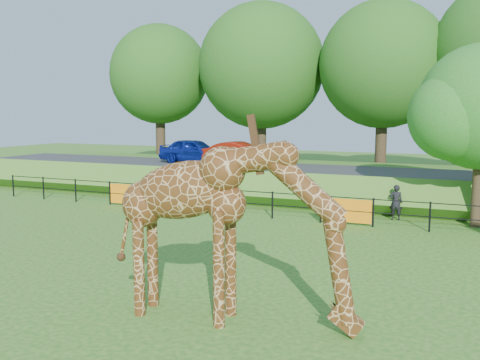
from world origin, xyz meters
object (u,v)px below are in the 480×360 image
(giraffe, at_px, (232,232))
(car_red, at_px, (240,154))
(car_blue, at_px, (194,151))
(visitor, at_px, (396,202))

(giraffe, height_order, car_red, giraffe)
(giraffe, distance_m, car_blue, 19.59)
(car_blue, xyz_separation_m, visitor, (11.67, -4.73, -1.39))
(car_red, relative_size, visitor, 2.76)
(car_blue, height_order, visitor, car_blue)
(car_blue, distance_m, visitor, 12.67)
(giraffe, relative_size, car_red, 1.35)
(car_blue, relative_size, car_red, 1.02)
(giraffe, height_order, visitor, giraffe)
(car_red, xyz_separation_m, visitor, (8.51, -3.95, -1.36))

